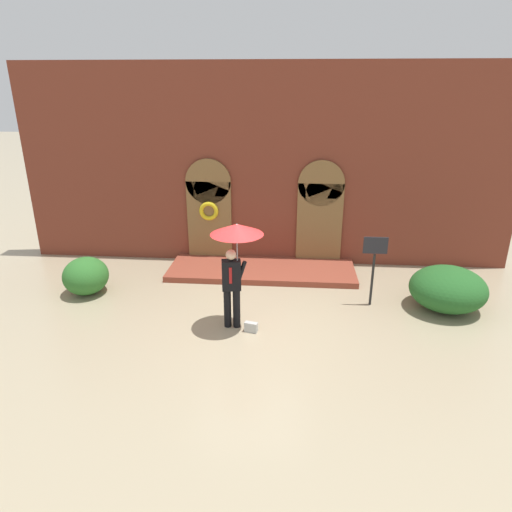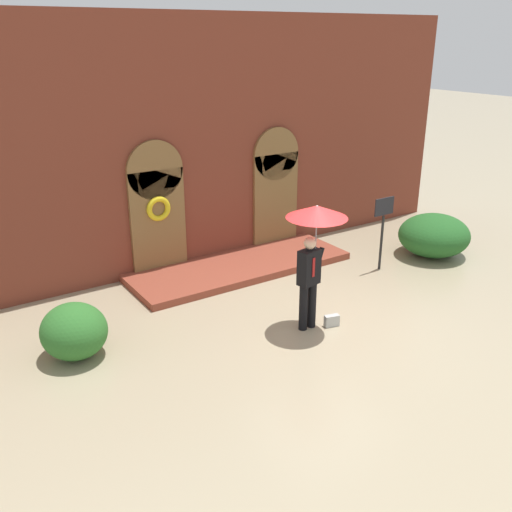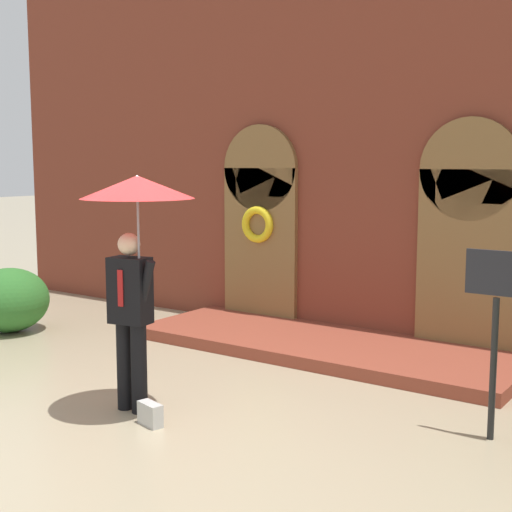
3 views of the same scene
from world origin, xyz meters
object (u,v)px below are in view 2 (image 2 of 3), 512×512
at_px(shrub_left, 74,331).
at_px(shrub_right, 434,235).
at_px(handbag, 332,321).
at_px(sign_post, 383,222).
at_px(person_with_umbrella, 315,230).

height_order(shrub_left, shrub_right, shrub_right).
distance_m(handbag, sign_post, 3.32).
distance_m(shrub_left, shrub_right, 8.84).
bearing_deg(handbag, shrub_right, 31.95).
distance_m(person_with_umbrella, shrub_left, 4.48).
bearing_deg(shrub_right, sign_post, 177.84).
relative_size(person_with_umbrella, shrub_right, 1.34).
bearing_deg(handbag, sign_post, 42.98).
bearing_deg(shrub_right, person_with_umbrella, -165.43).
bearing_deg(shrub_left, handbag, -20.13).
distance_m(handbag, shrub_left, 4.64).
bearing_deg(shrub_right, shrub_left, 179.13).
bearing_deg(person_with_umbrella, handbag, -30.76).
bearing_deg(sign_post, shrub_right, -2.16).
relative_size(person_with_umbrella, handbag, 8.44).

